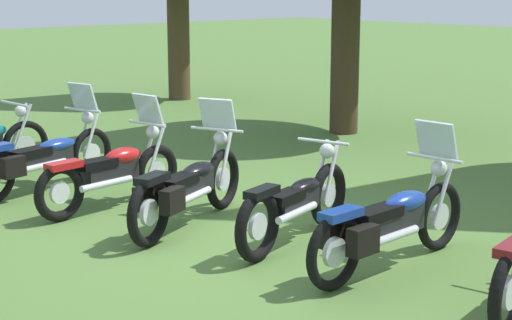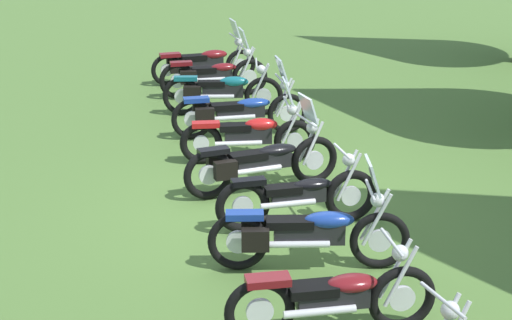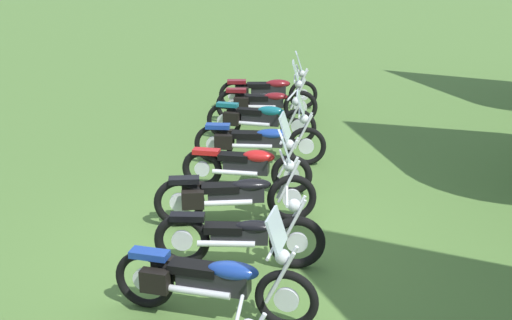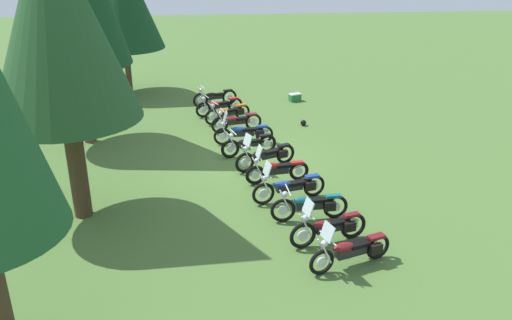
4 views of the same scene
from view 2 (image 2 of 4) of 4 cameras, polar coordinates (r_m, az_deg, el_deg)
name	(u,v)px [view 2 (image 2 of 4)]	position (r m, az deg, el deg)	size (l,w,h in m)	color
ground_plane	(277,209)	(11.46, 1.44, -3.38)	(80.00, 80.00, 0.00)	#4C7033
motorcycle_0	(203,62)	(17.97, -3.70, 6.81)	(1.07, 2.24, 1.35)	black
motorcycle_1	(213,74)	(16.86, -3.03, 5.95)	(0.89, 2.20, 1.39)	black
motorcycle_2	(221,91)	(15.60, -2.46, 4.78)	(0.78, 2.29, 1.02)	black
motorcycle_3	(238,111)	(14.34, -1.23, 3.45)	(0.92, 2.38, 1.37)	black
motorcycle_4	(250,135)	(13.07, -0.40, 1.76)	(0.67, 2.18, 1.35)	black
motorcycle_5	(261,161)	(11.88, 0.34, -0.08)	(1.12, 2.25, 1.38)	black
motorcycle_6	(299,196)	(10.76, 2.97, -2.52)	(0.83, 2.15, 1.02)	black
motorcycle_7	(307,232)	(9.64, 3.55, -5.01)	(0.64, 2.38, 1.37)	black
motorcycle_8	(333,297)	(8.36, 5.39, -9.45)	(0.73, 2.17, 1.01)	black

